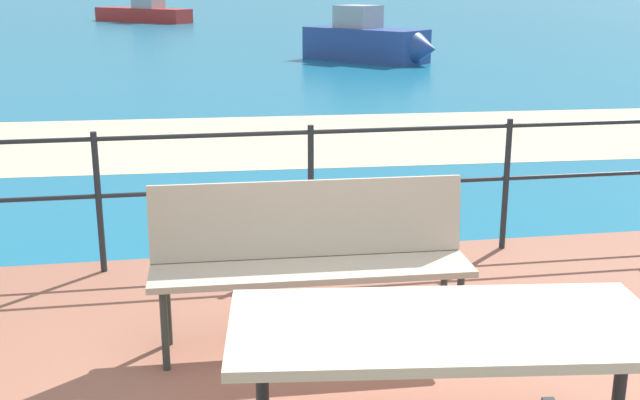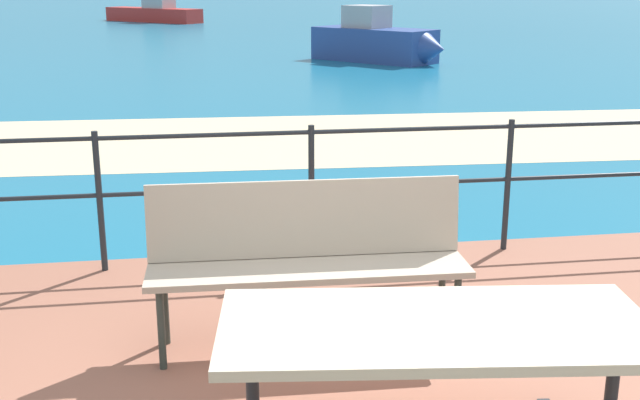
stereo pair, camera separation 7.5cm
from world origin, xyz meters
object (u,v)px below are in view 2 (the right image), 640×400
at_px(park_bench, 307,248).
at_px(boat_mid, 377,42).
at_px(picnic_table, 435,372).
at_px(boat_far, 153,11).

xyz_separation_m(park_bench, boat_mid, (3.83, 15.20, -0.13)).
height_order(picnic_table, park_bench, park_bench).
height_order(park_bench, boat_mid, boat_mid).
relative_size(park_bench, boat_far, 0.38).
bearing_deg(picnic_table, boat_mid, 84.73).
xyz_separation_m(picnic_table, boat_far, (-2.74, 34.95, -0.17)).
distance_m(picnic_table, park_bench, 1.53).
bearing_deg(picnic_table, park_bench, 107.04).
bearing_deg(boat_mid, park_bench, -54.61).
bearing_deg(park_bench, picnic_table, -78.03).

